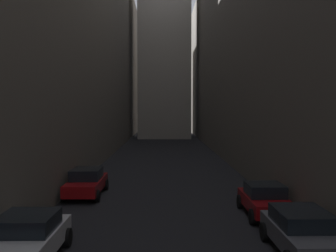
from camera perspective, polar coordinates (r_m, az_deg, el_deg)
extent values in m
plane|color=black|center=(43.12, -0.47, -3.87)|extent=(264.00, 264.00, 0.00)
cube|color=#60594F|center=(46.90, -15.02, 11.76)|extent=(12.04, 108.00, 24.79)
cube|color=#60594F|center=(46.83, 13.75, 11.09)|extent=(11.60, 108.00, 23.66)
cube|color=silver|center=(13.50, -19.73, -15.48)|extent=(1.82, 3.90, 0.65)
cube|color=black|center=(13.35, -19.73, -13.06)|extent=(1.68, 1.91, 0.52)
cylinder|color=black|center=(15.08, -21.40, -14.86)|extent=(0.22, 0.65, 0.65)
cylinder|color=black|center=(14.56, -14.42, -15.40)|extent=(0.22, 0.65, 0.65)
cube|color=maroon|center=(22.31, -11.77, -8.33)|extent=(1.71, 4.47, 0.60)
cube|color=black|center=(22.25, -11.76, -6.82)|extent=(1.57, 1.99, 0.58)
cylinder|color=black|center=(24.00, -13.08, -8.30)|extent=(0.22, 0.62, 0.62)
cylinder|color=black|center=(23.70, -8.99, -8.41)|extent=(0.22, 0.62, 0.62)
cylinder|color=black|center=(21.10, -14.88, -9.82)|extent=(0.22, 0.62, 0.62)
cylinder|color=black|center=(20.76, -10.23, -9.98)|extent=(0.22, 0.62, 0.62)
cube|color=#4C4C51|center=(13.99, 18.99, -14.84)|extent=(1.77, 4.13, 0.62)
cube|color=black|center=(13.96, 18.84, -12.48)|extent=(1.63, 2.20, 0.50)
cylinder|color=black|center=(15.11, 13.85, -14.68)|extent=(0.22, 0.67, 0.67)
cylinder|color=black|center=(15.64, 20.35, -14.18)|extent=(0.22, 0.67, 0.67)
cube|color=maroon|center=(18.37, 13.93, -10.71)|extent=(1.73, 3.91, 0.57)
cube|color=black|center=(18.32, 13.89, -8.98)|extent=(1.59, 1.67, 0.54)
cylinder|color=black|center=(19.51, 10.41, -10.75)|extent=(0.22, 0.65, 0.65)
cylinder|color=black|center=(19.91, 15.40, -10.53)|extent=(0.22, 0.65, 0.65)
cylinder|color=black|center=(16.99, 12.18, -12.77)|extent=(0.22, 0.65, 0.65)
cylinder|color=black|center=(17.45, 17.87, -12.43)|extent=(0.22, 0.65, 0.65)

